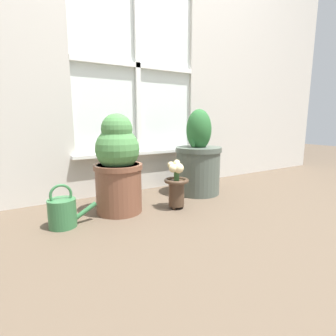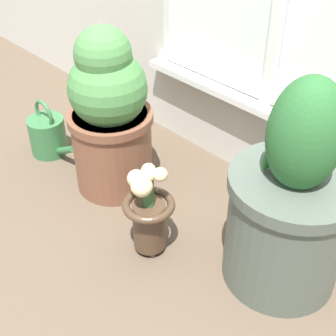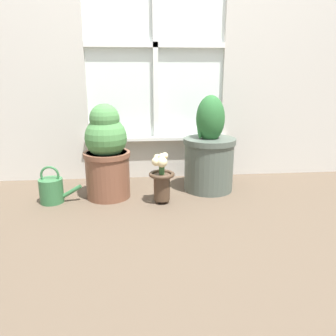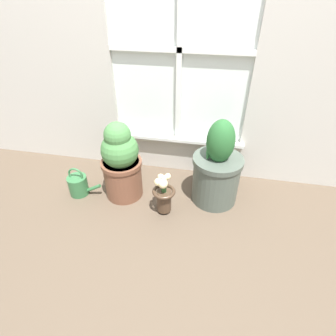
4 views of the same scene
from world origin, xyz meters
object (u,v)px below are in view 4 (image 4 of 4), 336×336
object	(u,v)px
potted_plant_right	(217,170)
watering_can	(78,185)
potted_plant_left	(121,162)
flower_vase	(164,194)

from	to	relation	value
potted_plant_right	watering_can	xyz separation A→B (m)	(-0.98, -0.14, -0.17)
potted_plant_right	watering_can	distance (m)	1.01
potted_plant_left	flower_vase	world-z (taller)	potted_plant_left
potted_plant_right	flower_vase	xyz separation A→B (m)	(-0.33, -0.21, -0.10)
potted_plant_right	flower_vase	size ratio (longest dim) A/B	2.05
potted_plant_left	potted_plant_right	size ratio (longest dim) A/B	0.94
flower_vase	watering_can	distance (m)	0.66
flower_vase	watering_can	size ratio (longest dim) A/B	1.21
flower_vase	watering_can	bearing A→B (deg)	174.39
potted_plant_left	potted_plant_right	world-z (taller)	potted_plant_right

